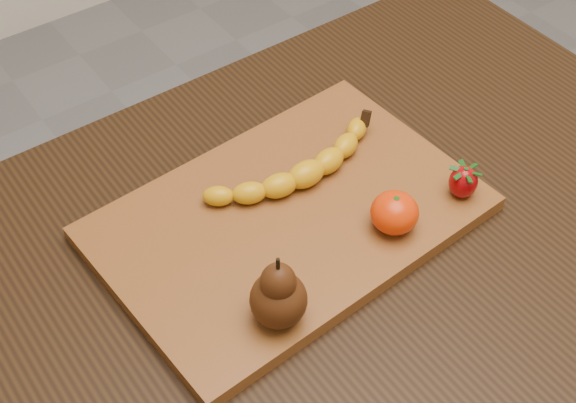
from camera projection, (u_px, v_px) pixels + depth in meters
table at (340, 270)px, 1.06m from camera, size 1.00×0.70×0.76m
cutting_board at (288, 218)px, 0.98m from camera, size 0.47×0.32×0.02m
banana at (306, 174)px, 0.99m from camera, size 0.22×0.06×0.03m
pear at (278, 290)px, 0.83m from camera, size 0.08×0.08×0.10m
mandarin at (395, 213)px, 0.94m from camera, size 0.06×0.06×0.05m
strawberry at (463, 181)px, 0.98m from camera, size 0.04×0.04×0.04m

